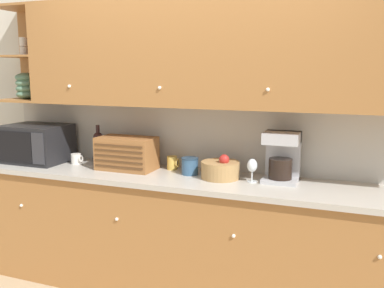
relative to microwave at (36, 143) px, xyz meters
The scene contains 14 objects.
ground_plane 1.84m from the microwave, 11.01° to the left, with size 24.00×24.00×0.00m, color tan.
wall_back 1.47m from the microwave, 12.16° to the left, with size 5.98×0.06×2.60m.
counter_unit 1.56m from the microwave, ahead, with size 3.60×0.62×0.96m.
backsplash_panel 1.46m from the microwave, 10.78° to the left, with size 3.58×0.01×0.52m.
upper_cabinets 1.77m from the microwave, ahead, with size 3.58×0.39×0.81m.
microwave is the anchor object (origin of this frame).
mug 0.40m from the microwave, ahead, with size 0.10×0.08×0.09m.
wine_bottle 0.56m from the microwave, 13.25° to the left, with size 0.08×0.08×0.33m.
bread_box 0.89m from the microwave, ahead, with size 0.46×0.26×0.26m.
mug_blue_second 1.24m from the microwave, ahead, with size 0.09×0.08×0.11m.
storage_canister 1.42m from the microwave, ahead, with size 0.13×0.13×0.13m.
fruit_basket 1.68m from the microwave, ahead, with size 0.28×0.28×0.19m.
wine_glass 1.92m from the microwave, ahead, with size 0.07×0.07×0.17m.
coffee_maker 2.11m from the microwave, ahead, with size 0.25×0.22×0.36m.
Camera 1 is at (1.16, -3.21, 1.75)m, focal length 40.00 mm.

